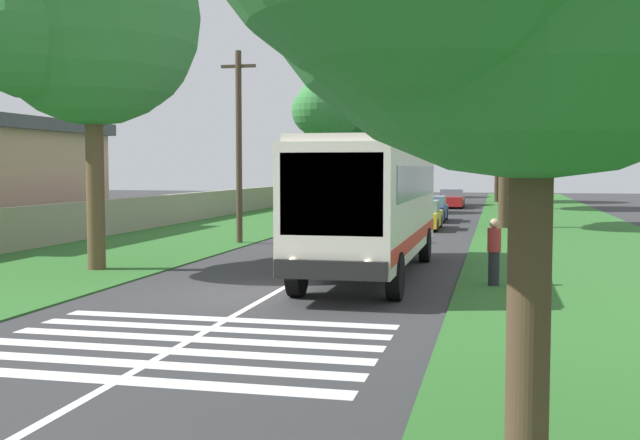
# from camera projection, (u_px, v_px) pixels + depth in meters

# --- Properties ---
(ground) EXTENTS (160.00, 160.00, 0.00)m
(ground) POSITION_uv_depth(u_px,v_px,m) (273.00, 294.00, 18.44)
(ground) COLOR #333335
(grass_verge_left) EXTENTS (120.00, 8.00, 0.04)m
(grass_verge_left) POSITION_uv_depth(u_px,v_px,m) (191.00, 234.00, 34.85)
(grass_verge_left) COLOR #2D6628
(grass_verge_left) RESTS_ON ground
(grass_verge_right) EXTENTS (120.00, 8.00, 0.04)m
(grass_verge_right) POSITION_uv_depth(u_px,v_px,m) (573.00, 242.00, 31.20)
(grass_verge_right) COLOR #2D6628
(grass_verge_right) RESTS_ON ground
(centre_line) EXTENTS (110.00, 0.16, 0.01)m
(centre_line) POSITION_uv_depth(u_px,v_px,m) (372.00, 238.00, 33.03)
(centre_line) COLOR silver
(centre_line) RESTS_ON ground
(coach_bus) EXTENTS (11.16, 2.62, 3.73)m
(coach_bus) POSITION_uv_depth(u_px,v_px,m) (372.00, 199.00, 21.52)
(coach_bus) COLOR silver
(coach_bus) RESTS_ON ground
(zebra_crossing) EXTENTS (4.95, 6.80, 0.01)m
(zebra_crossing) POSITION_uv_depth(u_px,v_px,m) (182.00, 345.00, 13.14)
(zebra_crossing) COLOR silver
(zebra_crossing) RESTS_ON ground
(trailing_car_0) EXTENTS (4.30, 1.78, 1.43)m
(trailing_car_0) POSITION_uv_depth(u_px,v_px,m) (422.00, 216.00, 37.95)
(trailing_car_0) COLOR gold
(trailing_car_0) RESTS_ON ground
(trailing_car_1) EXTENTS (4.30, 1.78, 1.43)m
(trailing_car_1) POSITION_uv_depth(u_px,v_px,m) (430.00, 209.00, 43.79)
(trailing_car_1) COLOR navy
(trailing_car_1) RESTS_ON ground
(trailing_car_2) EXTENTS (4.30, 1.78, 1.43)m
(trailing_car_2) POSITION_uv_depth(u_px,v_px,m) (396.00, 202.00, 52.94)
(trailing_car_2) COLOR gray
(trailing_car_2) RESTS_ON ground
(trailing_car_3) EXTENTS (4.30, 1.78, 1.43)m
(trailing_car_3) POSITION_uv_depth(u_px,v_px,m) (452.00, 199.00, 58.58)
(trailing_car_3) COLOR #B21E1E
(trailing_car_3) RESTS_ON ground
(trailing_minibus_0) EXTENTS (6.00, 2.14, 2.53)m
(trailing_minibus_0) POSITION_uv_depth(u_px,v_px,m) (417.00, 185.00, 68.71)
(trailing_minibus_0) COLOR silver
(trailing_minibus_0) RESTS_ON ground
(roadside_tree_left_0) EXTENTS (8.07, 6.80, 10.07)m
(roadside_tree_left_0) POSITION_uv_depth(u_px,v_px,m) (347.00, 123.00, 61.99)
(roadside_tree_left_0) COLOR #3D2D1E
(roadside_tree_left_0) RESTS_ON grass_verge_left
(roadside_tree_left_1) EXTENTS (5.28, 4.46, 9.22)m
(roadside_tree_left_1) POSITION_uv_depth(u_px,v_px,m) (327.00, 109.00, 51.32)
(roadside_tree_left_1) COLOR #3D2D1E
(roadside_tree_left_1) RESTS_ON grass_verge_left
(roadside_tree_left_2) EXTENTS (7.39, 6.37, 9.03)m
(roadside_tree_left_2) POSITION_uv_depth(u_px,v_px,m) (389.00, 142.00, 79.64)
(roadside_tree_left_2) COLOR brown
(roadside_tree_left_2) RESTS_ON grass_verge_left
(roadside_tree_left_3) EXTENTS (7.58, 6.21, 10.38)m
(roadside_tree_left_3) POSITION_uv_depth(u_px,v_px,m) (90.00, 25.00, 22.42)
(roadside_tree_left_3) COLOR brown
(roadside_tree_left_3) RESTS_ON grass_verge_left
(roadside_tree_right_1) EXTENTS (7.42, 6.49, 10.12)m
(roadside_tree_right_1) POSITION_uv_depth(u_px,v_px,m) (496.00, 125.00, 67.66)
(roadside_tree_right_1) COLOR #3D2D1E
(roadside_tree_right_1) RESTS_ON grass_verge_right
(roadside_tree_right_2) EXTENTS (8.24, 6.50, 11.71)m
(roadside_tree_right_2) POSITION_uv_depth(u_px,v_px,m) (501.00, 60.00, 38.26)
(roadside_tree_right_2) COLOR #4C3826
(roadside_tree_right_2) RESTS_ON grass_verge_right
(roadside_tree_right_3) EXTENTS (8.32, 6.83, 11.76)m
(roadside_tree_right_3) POSITION_uv_depth(u_px,v_px,m) (511.00, 96.00, 56.02)
(roadside_tree_right_3) COLOR #4C3826
(roadside_tree_right_3) RESTS_ON grass_verge_right
(utility_pole) EXTENTS (0.24, 1.40, 7.54)m
(utility_pole) POSITION_uv_depth(u_px,v_px,m) (239.00, 144.00, 30.56)
(utility_pole) COLOR #473828
(utility_pole) RESTS_ON grass_verge_left
(roadside_wall) EXTENTS (70.00, 0.40, 1.57)m
(roadside_wall) POSITION_uv_depth(u_px,v_px,m) (167.00, 210.00, 40.41)
(roadside_wall) COLOR #9E937F
(roadside_wall) RESTS_ON grass_verge_left
(pedestrian) EXTENTS (0.34, 0.34, 1.69)m
(pedestrian) POSITION_uv_depth(u_px,v_px,m) (494.00, 251.00, 19.50)
(pedestrian) COLOR #26262D
(pedestrian) RESTS_ON grass_verge_right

